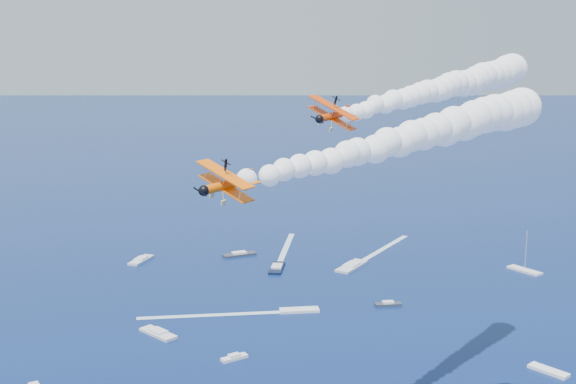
{
  "coord_description": "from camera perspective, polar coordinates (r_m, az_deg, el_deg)",
  "views": [
    {
      "loc": [
        -6.9,
        -63.55,
        71.44
      ],
      "look_at": [
        1.57,
        27.78,
        52.67
      ],
      "focal_mm": 45.91,
      "sensor_mm": 36.0,
      "label": 1
    }
  ],
  "objects": [
    {
      "name": "biplane_lead",
      "position": [
        106.27,
        3.53,
        5.92
      ],
      "size": [
        11.93,
        12.14,
        8.22
      ],
      "primitive_type": null,
      "rotation": [
        -0.37,
        0.07,
        3.91
      ],
      "color": "#DA3C04"
    },
    {
      "name": "biplane_trail",
      "position": [
        79.62,
        -4.69,
        0.57
      ],
      "size": [
        11.18,
        11.79,
        7.3
      ],
      "primitive_type": null,
      "rotation": [
        -0.25,
        0.07,
        3.8
      ],
      "color": "#FD6005"
    },
    {
      "name": "spectator_boats",
      "position": [
        195.72,
        -5.32,
        -9.78
      ],
      "size": [
        206.67,
        166.78,
        0.7
      ],
      "color": "black",
      "rests_on": "ground"
    },
    {
      "name": "smoke_trail_trail",
      "position": [
        101.54,
        9.49,
        4.22
      ],
      "size": [
        66.06,
        64.08,
        11.16
      ],
      "primitive_type": null,
      "rotation": [
        0.0,
        0.0,
        3.8
      ],
      "color": "white"
    },
    {
      "name": "smoke_trail_lead",
      "position": [
        132.63,
        11.87,
        7.87
      ],
      "size": [
        66.14,
        66.12,
        11.16
      ],
      "primitive_type": null,
      "rotation": [
        0.0,
        0.0,
        3.91
      ],
      "color": "white"
    },
    {
      "name": "boat_wakes",
      "position": [
        212.49,
        8.95,
        -8.22
      ],
      "size": [
        167.07,
        187.91,
        0.04
      ],
      "color": "white",
      "rests_on": "ground"
    }
  ]
}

